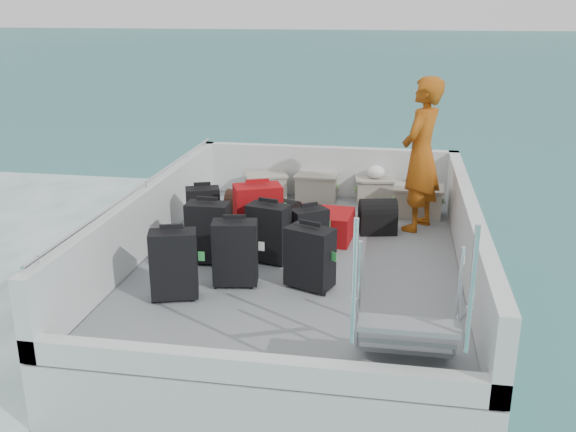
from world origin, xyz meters
name	(u,v)px	position (x,y,z in m)	size (l,w,h in m)	color
ground	(301,309)	(0.00, 0.00, 0.00)	(160.00, 160.00, 0.00)	#164C4F
ferry_hull	(301,284)	(0.00, 0.00, 0.30)	(3.60, 5.00, 0.60)	silver
deck	(301,258)	(0.00, 0.00, 0.61)	(3.30, 4.70, 0.02)	slate
deck_fittings	(331,237)	(0.35, -0.32, 0.99)	(3.60, 5.00, 0.90)	silver
suitcase_0	(174,266)	(-1.00, -1.20, 0.95)	(0.43, 0.24, 0.66)	black
suitcase_1	(208,233)	(-0.94, -0.30, 0.95)	(0.44, 0.25, 0.66)	black
suitcase_2	(203,211)	(-1.26, 0.54, 0.90)	(0.39, 0.23, 0.57)	black
suitcase_3	(235,254)	(-0.52, -0.81, 0.95)	(0.43, 0.25, 0.65)	black
suitcase_4	(269,233)	(-0.33, -0.17, 0.93)	(0.43, 0.25, 0.63)	black
suitcase_5	(258,216)	(-0.53, 0.26, 0.98)	(0.52, 0.31, 0.71)	#9C0C10
suitcase_6	(310,258)	(0.19, -0.76, 0.92)	(0.44, 0.26, 0.61)	black
suitcase_7	(309,233)	(0.07, 0.04, 0.89)	(0.38, 0.22, 0.54)	black
suitcase_8	(315,225)	(0.07, 0.61, 0.79)	(0.56, 0.85, 0.34)	#9C0C10
duffel_0	(245,210)	(-0.87, 1.04, 0.78)	(0.46, 0.30, 0.32)	black
duffel_1	(279,219)	(-0.39, 0.78, 0.78)	(0.52, 0.30, 0.32)	black
duffel_2	(378,220)	(0.78, 0.94, 0.78)	(0.43, 0.30, 0.32)	black
crate_0	(266,187)	(-0.83, 2.12, 0.78)	(0.53, 0.37, 0.32)	gray
crate_1	(317,188)	(-0.12, 2.20, 0.78)	(0.55, 0.38, 0.33)	gray
crate_2	(375,191)	(0.70, 2.20, 0.77)	(0.51, 0.35, 0.31)	gray
crate_3	(418,202)	(1.26, 1.69, 0.80)	(0.59, 0.41, 0.35)	gray
yellow_bag	(427,209)	(1.38, 1.65, 0.73)	(0.28, 0.26, 0.22)	yellow
white_bag	(376,174)	(0.70, 2.20, 1.02)	(0.24, 0.24, 0.18)	white
passenger	(421,155)	(1.24, 1.18, 1.54)	(0.68, 0.44, 1.83)	orange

